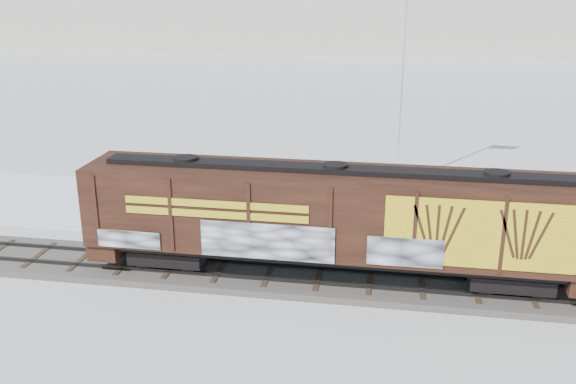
% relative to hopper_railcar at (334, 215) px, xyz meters
% --- Properties ---
extents(ground, '(500.00, 500.00, 0.00)m').
position_rel_hopper_railcar_xyz_m(ground, '(-2.55, 0.01, -2.89)').
color(ground, white).
rests_on(ground, ground).
extents(rail_track, '(50.00, 3.40, 0.43)m').
position_rel_hopper_railcar_xyz_m(rail_track, '(-2.55, 0.01, -2.74)').
color(rail_track, '#59544C').
rests_on(rail_track, ground).
extents(parking_strip, '(40.00, 8.00, 0.03)m').
position_rel_hopper_railcar_xyz_m(parking_strip, '(-2.55, 7.51, -2.87)').
color(parking_strip, white).
rests_on(parking_strip, ground).
extents(hopper_railcar, '(19.26, 3.06, 4.39)m').
position_rel_hopper_railcar_xyz_m(hopper_railcar, '(0.00, 0.00, 0.00)').
color(hopper_railcar, black).
rests_on(hopper_railcar, rail_track).
extents(flagpole, '(2.30, 0.90, 11.79)m').
position_rel_hopper_railcar_xyz_m(flagpole, '(2.44, 13.21, 1.49)').
color(flagpole, silver).
rests_on(flagpole, ground).
extents(car_silver, '(4.92, 3.29, 1.56)m').
position_rel_hopper_railcar_xyz_m(car_silver, '(-9.10, 8.17, -2.08)').
color(car_silver, '#ACAEB4').
rests_on(car_silver, parking_strip).
extents(car_white, '(4.77, 3.34, 1.49)m').
position_rel_hopper_railcar_xyz_m(car_white, '(-4.79, 5.68, -2.11)').
color(car_white, white).
rests_on(car_white, parking_strip).
extents(car_dark, '(5.05, 3.29, 1.36)m').
position_rel_hopper_railcar_xyz_m(car_dark, '(-1.27, 8.44, -2.18)').
color(car_dark, black).
rests_on(car_dark, parking_strip).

